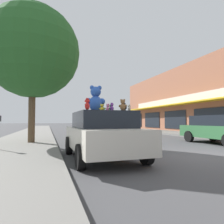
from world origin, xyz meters
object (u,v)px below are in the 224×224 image
teddy_bear_red (87,104)px  teddy_bear_yellow (102,108)px  teddy_bear_teal (102,108)px  teddy_bear_cream (129,108)px  parked_car_far_center (219,128)px  street_tree (33,52)px  teddy_bear_giant (96,99)px  teddy_bear_pink (108,108)px  plush_art_car (102,134)px  teddy_bear_purple (112,107)px  teddy_bear_green (111,108)px  teddy_bear_black (124,107)px  teddy_bear_brown (123,105)px

teddy_bear_red → teddy_bear_yellow: 1.23m
teddy_bear_teal → teddy_bear_cream: bearing=132.7°
parked_car_far_center → street_tree: bearing=166.5°
teddy_bear_giant → teddy_bear_pink: 0.67m
plush_art_car → teddy_bear_teal: teddy_bear_teal is taller
parked_car_far_center → teddy_bear_purple: bearing=-158.4°
teddy_bear_green → teddy_bear_cream: 0.58m
teddy_bear_giant → teddy_bear_pink: size_ratio=3.52×
teddy_bear_black → teddy_bear_teal: bearing=-40.9°
teddy_bear_yellow → teddy_bear_black: bearing=171.4°
teddy_bear_purple → teddy_bear_yellow: 0.65m
teddy_bear_giant → teddy_bear_yellow: teddy_bear_giant is taller
plush_art_car → teddy_bear_teal: bearing=75.2°
teddy_bear_pink → teddy_bear_cream: 0.71m
teddy_bear_teal → street_tree: (-2.59, 4.08, 3.10)m
plush_art_car → teddy_bear_giant: teddy_bear_giant is taller
teddy_bear_purple → teddy_bear_red: bearing=-19.2°
teddy_bear_cream → street_tree: bearing=-123.9°
teddy_bear_giant → teddy_bear_pink: (0.28, -0.51, -0.32)m
teddy_bear_cream → teddy_bear_teal: size_ratio=0.62×
teddy_bear_red → street_tree: street_tree is taller
teddy_bear_red → teddy_bear_green: size_ratio=1.42×
teddy_bear_green → parked_car_far_center: 7.54m
teddy_bear_yellow → parked_car_far_center: 7.57m
teddy_bear_giant → teddy_bear_cream: 1.32m
teddy_bear_cream → parked_car_far_center: size_ratio=0.05×
teddy_bear_black → parked_car_far_center: bearing=-133.9°
teddy_bear_cream → parked_car_far_center: teddy_bear_cream is taller
plush_art_car → teddy_bear_purple: 1.05m
plush_art_car → teddy_bear_black: size_ratio=15.36×
teddy_bear_giant → teddy_bear_yellow: (0.14, -0.30, -0.32)m
teddy_bear_black → teddy_bear_brown: bearing=88.1°
plush_art_car → teddy_bear_cream: size_ratio=19.14×
teddy_bear_red → teddy_bear_teal: 1.65m
teddy_bear_red → teddy_bear_purple: 0.92m
teddy_bear_purple → teddy_bear_pink: 0.42m
teddy_bear_pink → street_tree: 6.24m
teddy_bear_purple → teddy_bear_teal: 1.05m
plush_art_car → street_tree: size_ratio=0.58×
plush_art_car → teddy_bear_yellow: (-0.01, 0.03, 0.85)m
teddy_bear_black → parked_car_far_center: 7.22m
plush_art_car → teddy_bear_brown: (0.39, -0.87, 0.89)m
teddy_bear_yellow → teddy_bear_pink: 0.26m
teddy_bear_yellow → teddy_bear_cream: teddy_bear_yellow is taller
parked_car_far_center → teddy_bear_yellow: bearing=-163.3°
teddy_bear_green → teddy_bear_cream: bearing=102.0°
teddy_bear_purple → teddy_bear_cream: size_ratio=1.20×
teddy_bear_black → teddy_bear_cream: bearing=170.6°
teddy_bear_green → street_tree: street_tree is taller
teddy_bear_green → street_tree: size_ratio=0.03×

